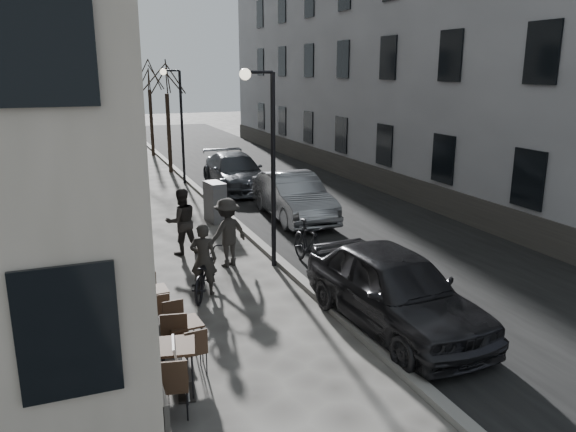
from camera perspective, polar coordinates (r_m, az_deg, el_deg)
ground at (r=10.10m, az=10.73°, el=-15.74°), size 120.00×120.00×0.00m
road at (r=25.36m, az=-0.99°, el=3.18°), size 7.30×60.00×0.00m
kerb at (r=24.34m, az=-9.08°, el=2.65°), size 0.25×60.00×0.12m
building_right at (r=27.91m, az=10.23°, el=20.52°), size 4.00×35.00×16.00m
streetlamp_near at (r=14.20m, az=-2.18°, el=6.97°), size 0.90×0.28×5.09m
streetlamp_far at (r=25.78m, az=-11.16°, el=10.20°), size 0.90×0.28×5.09m
tree_near at (r=28.68m, az=-12.30°, el=13.58°), size 2.40×2.40×5.70m
tree_far at (r=34.61m, az=-13.98°, el=13.63°), size 2.40×2.40×5.70m
bistro_set_a at (r=9.45m, az=-11.53°, el=-14.49°), size 0.81×1.74×1.00m
bistro_set_b at (r=10.42m, az=-10.47°, el=-11.94°), size 0.64×1.48×0.86m
bistro_set_c at (r=12.07m, az=-13.44°, el=-8.41°), size 0.58×1.39×0.81m
sign_board at (r=9.42m, az=-10.71°, el=-15.41°), size 0.40×0.59×0.95m
utility_cabinet at (r=19.27m, az=-7.41°, el=1.43°), size 0.63×0.98×1.37m
bicycle at (r=13.15m, az=-8.52°, el=-5.71°), size 1.46×2.09×1.04m
cyclist_rider at (r=13.04m, az=-8.58°, el=-4.35°), size 0.73×0.63×1.70m
pedestrian_near at (r=15.98m, az=-10.76°, el=-0.55°), size 0.97×0.79×1.87m
pedestrian_mid at (r=14.81m, az=-6.18°, el=-1.67°), size 1.36×1.08×1.84m
pedestrian_far at (r=18.48m, az=-16.35°, el=1.15°), size 1.18×0.88×1.86m
car_near at (r=11.50m, az=10.75°, el=-7.27°), size 2.18×4.90×1.64m
car_mid at (r=19.47m, az=0.55°, el=2.00°), size 1.82×4.82×1.57m
car_far at (r=24.42m, az=-5.37°, el=4.48°), size 2.29×5.28×1.51m
moped at (r=14.76m, az=2.12°, el=-2.90°), size 0.59×2.03×1.22m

